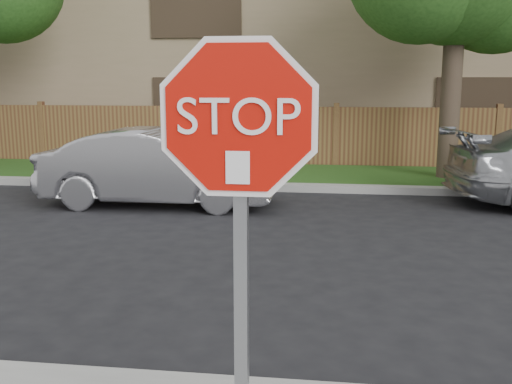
# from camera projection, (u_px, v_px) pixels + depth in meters

# --- Properties ---
(far_curb) EXTENTS (70.00, 0.30, 0.15)m
(far_curb) POSITION_uv_depth(u_px,v_px,m) (335.00, 188.00, 12.40)
(far_curb) COLOR gray
(far_curb) RESTS_ON ground
(grass_strip) EXTENTS (70.00, 3.00, 0.12)m
(grass_strip) POSITION_uv_depth(u_px,v_px,m) (335.00, 176.00, 14.01)
(grass_strip) COLOR #1E4714
(grass_strip) RESTS_ON ground
(fence) EXTENTS (70.00, 0.12, 1.60)m
(fence) POSITION_uv_depth(u_px,v_px,m) (336.00, 138.00, 15.43)
(fence) COLOR #56311E
(fence) RESTS_ON ground
(apartment_building) EXTENTS (35.20, 9.20, 7.20)m
(apartment_building) POSITION_uv_depth(u_px,v_px,m) (338.00, 42.00, 20.37)
(apartment_building) COLOR #8D7958
(apartment_building) RESTS_ON ground
(stop_sign) EXTENTS (1.01, 0.13, 2.55)m
(stop_sign) POSITION_uv_depth(u_px,v_px,m) (239.00, 188.00, 2.75)
(stop_sign) COLOR gray
(stop_sign) RESTS_ON sidewalk_near
(sedan_left) EXTENTS (4.29, 1.55, 1.41)m
(sedan_left) POSITION_uv_depth(u_px,v_px,m) (159.00, 168.00, 11.00)
(sedan_left) COLOR #A5A4A8
(sedan_left) RESTS_ON ground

